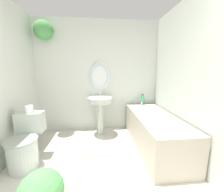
# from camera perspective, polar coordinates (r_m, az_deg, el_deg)

# --- Properties ---
(wall_back) EXTENTS (2.73, 0.36, 2.40)m
(wall_back) POSITION_cam_1_polar(r_m,az_deg,el_deg) (3.08, -7.96, 9.75)
(wall_back) COLOR silver
(wall_back) RESTS_ON ground_plane
(wall_right) EXTENTS (0.06, 2.92, 2.40)m
(wall_right) POSITION_cam_1_polar(r_m,az_deg,el_deg) (2.13, 33.22, 5.14)
(wall_right) COLOR silver
(wall_right) RESTS_ON ground_plane
(toilet) EXTENTS (0.41, 0.61, 0.72)m
(toilet) POSITION_cam_1_polar(r_m,az_deg,el_deg) (2.39, -32.36, -16.43)
(toilet) COLOR #B2BCB2
(toilet) RESTS_ON ground_plane
(pedestal_sink) EXTENTS (0.51, 0.51, 0.89)m
(pedestal_sink) POSITION_cam_1_polar(r_m,az_deg,el_deg) (2.86, -4.94, -3.98)
(pedestal_sink) COLOR #B2BCB2
(pedestal_sink) RESTS_ON ground_plane
(bathtub) EXTENTS (0.65, 1.67, 0.66)m
(bathtub) POSITION_cam_1_polar(r_m,az_deg,el_deg) (2.59, 17.02, -13.50)
(bathtub) COLOR #B2A893
(bathtub) RESTS_ON ground_plane
(shampoo_bottle) EXTENTS (0.07, 0.07, 0.16)m
(shampoo_bottle) POSITION_cam_1_polar(r_m,az_deg,el_deg) (3.14, 12.59, -0.91)
(shampoo_bottle) COLOR #38B275
(shampoo_bottle) RESTS_ON bathtub
(bath_mat) EXTENTS (0.51, 0.36, 0.02)m
(bath_mat) POSITION_cam_1_polar(r_m,az_deg,el_deg) (2.52, -4.51, -21.27)
(bath_mat) COLOR #B7A88E
(bath_mat) RESTS_ON ground_plane
(toilet_paper_roll) EXTENTS (0.11, 0.11, 0.10)m
(toilet_paper_roll) POSITION_cam_1_polar(r_m,az_deg,el_deg) (2.42, -31.21, -4.65)
(toilet_paper_roll) COLOR white
(toilet_paper_roll) RESTS_ON toilet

